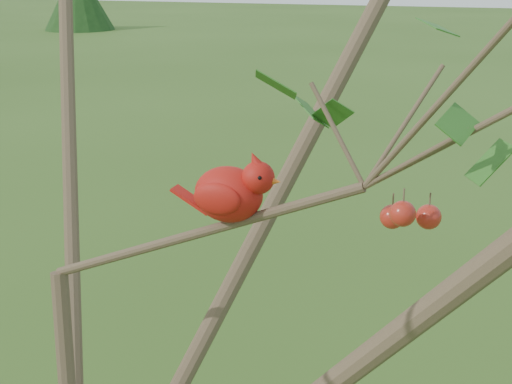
% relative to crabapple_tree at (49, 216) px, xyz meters
% --- Properties ---
extents(crabapple_tree, '(2.35, 2.05, 2.95)m').
position_rel_crabapple_tree_xyz_m(crabapple_tree, '(0.00, 0.00, 0.00)').
color(crabapple_tree, '#413223').
rests_on(crabapple_tree, ground).
extents(cardinal, '(0.20, 0.11, 0.14)m').
position_rel_crabapple_tree_xyz_m(cardinal, '(0.30, 0.09, 0.04)').
color(cardinal, red).
rests_on(cardinal, ground).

